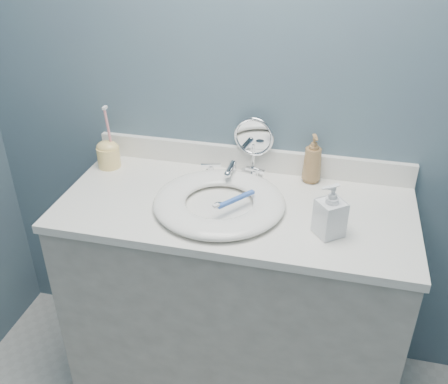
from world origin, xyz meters
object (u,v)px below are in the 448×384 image
(soap_bottle_amber, at_px, (313,159))
(toothbrush_holder, at_px, (108,153))
(makeup_mirror, at_px, (254,143))
(soap_bottle_clear, at_px, (331,210))

(soap_bottle_amber, xyz_separation_m, toothbrush_holder, (-0.78, -0.07, -0.03))
(makeup_mirror, bearing_deg, soap_bottle_amber, 0.81)
(soap_bottle_amber, height_order, soap_bottle_clear, soap_bottle_amber)
(makeup_mirror, xyz_separation_m, soap_bottle_clear, (0.31, -0.34, -0.04))
(soap_bottle_clear, bearing_deg, makeup_mirror, -176.35)
(soap_bottle_amber, xyz_separation_m, soap_bottle_clear, (0.08, -0.33, -0.00))
(soap_bottle_clear, relative_size, toothbrush_holder, 0.70)
(soap_bottle_clear, bearing_deg, toothbrush_holder, -144.78)
(makeup_mirror, relative_size, soap_bottle_amber, 1.23)
(soap_bottle_clear, height_order, toothbrush_holder, toothbrush_holder)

